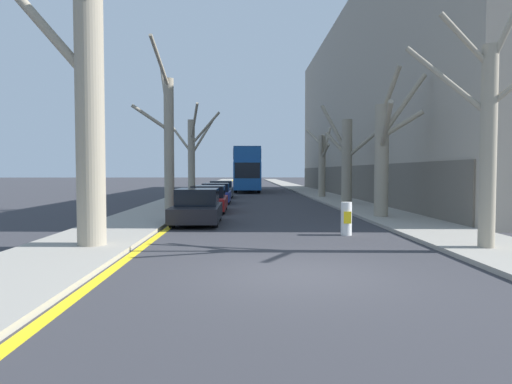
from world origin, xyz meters
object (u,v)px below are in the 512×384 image
street_tree_left_0 (87,93)px  parked_car_3 (221,190)px  parked_car_0 (197,207)px  parked_car_1 (208,199)px  street_tree_left_1 (168,137)px  double_decker_bus (247,167)px  parked_car_2 (216,194)px  street_tree_right_2 (346,159)px  street_tree_right_3 (322,162)px  street_tree_left_2 (193,154)px  traffic_bollard (346,219)px  street_tree_right_0 (492,122)px  street_tree_right_1 (384,152)px

street_tree_left_0 → parked_car_3: (2.25, 24.21, -3.48)m
parked_car_0 → parked_car_1: parked_car_0 is taller
street_tree_left_1 → double_decker_bus: size_ratio=0.73×
street_tree_left_0 → parked_car_2: bearing=82.7°
street_tree_left_0 → parked_car_0: (2.25, 5.97, -3.47)m
street_tree_right_2 → parked_car_1: 9.29m
street_tree_left_1 → street_tree_right_3: bearing=49.1°
double_decker_bus → parked_car_1: 23.95m
street_tree_left_2 → street_tree_right_2: street_tree_left_2 is taller
street_tree_right_3 → traffic_bollard: (-2.73, -20.85, -2.25)m
street_tree_left_1 → parked_car_3: (2.12, 12.40, -3.21)m
street_tree_right_2 → street_tree_right_3: (-0.15, 7.87, -0.06)m
street_tree_left_1 → traffic_bollard: 12.25m
parked_car_1 → traffic_bollard: bearing=-59.9°
street_tree_left_0 → parked_car_1: bearing=79.0°
street_tree_left_0 → street_tree_right_2: size_ratio=1.50×
street_tree_right_2 → parked_car_1: bearing=-153.5°
traffic_bollard → parked_car_2: bearing=109.1°
street_tree_left_1 → traffic_bollard: street_tree_left_1 is taller
parked_car_1 → parked_car_3: size_ratio=1.02×
parked_car_0 → traffic_bollard: bearing=-33.2°
street_tree_left_1 → street_tree_left_2: size_ratio=1.22×
parked_car_0 → street_tree_right_0: bearing=-38.7°
street_tree_left_0 → double_decker_bus: 35.61m
street_tree_right_1 → street_tree_right_3: 15.87m
street_tree_right_3 → parked_car_1: size_ratio=1.28×
street_tree_right_0 → street_tree_right_3: bearing=90.6°
street_tree_right_0 → parked_car_2: (-8.19, 18.19, -2.72)m
traffic_bollard → street_tree_right_0: bearing=-46.5°
street_tree_right_0 → street_tree_left_0: bearing=176.7°
street_tree_right_0 → street_tree_left_1: bearing=129.7°
street_tree_right_0 → parked_car_1: size_ratio=1.74×
double_decker_bus → parked_car_0: bearing=-94.1°
parked_car_1 → parked_car_2: (0.00, 6.07, -0.01)m
street_tree_left_1 → street_tree_left_2: (0.09, 10.56, -0.43)m
parked_car_0 → parked_car_3: (-0.00, 18.25, -0.02)m
double_decker_bus → parked_car_1: (-2.13, -23.78, -1.87)m
parked_car_0 → street_tree_right_1: bearing=11.2°
parked_car_0 → street_tree_right_2: bearing=49.9°
street_tree_left_0 → street_tree_left_2: size_ratio=1.35×
street_tree_left_2 → parked_car_3: size_ratio=1.59×
traffic_bollard → street_tree_right_2: bearing=77.5°
street_tree_left_2 → street_tree_left_0: bearing=-90.6°
parked_car_0 → traffic_bollard: size_ratio=3.71×
street_tree_left_1 → street_tree_left_0: bearing=-90.6°
street_tree_right_0 → parked_car_2: 20.13m
street_tree_right_0 → street_tree_right_3: street_tree_right_0 is taller
street_tree_right_2 → parked_car_2: (-8.07, 2.04, -2.23)m
street_tree_right_0 → street_tree_right_2: 16.15m
street_tree_left_1 → double_decker_bus: 23.90m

